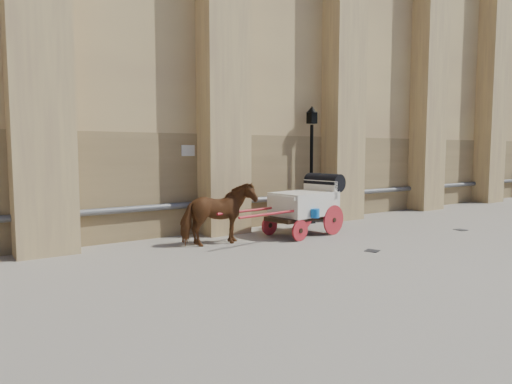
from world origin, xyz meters
TOP-DOWN VIEW (x-y plane):
  - ground at (0.00, 0.00)m, footprint 90.00×90.00m
  - horse at (-2.04, 2.14)m, footprint 2.03×1.07m
  - carriage at (0.96, 2.04)m, footprint 4.21×1.62m
  - street_lamp at (2.46, 3.55)m, footprint 0.38×0.38m
  - drain_grate_near at (0.74, -0.68)m, footprint 0.42×0.42m
  - drain_grate_far at (5.39, -0.23)m, footprint 0.36×0.36m

SIDE VIEW (x-z plane):
  - ground at x=0.00m, z-range 0.00..0.00m
  - drain_grate_near at x=0.74m, z-range 0.00..0.01m
  - drain_grate_far at x=5.39m, z-range 0.00..0.01m
  - horse at x=-2.04m, z-range 0.00..1.66m
  - carriage at x=0.96m, z-range 0.07..1.87m
  - street_lamp at x=2.46m, z-range 0.14..4.14m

